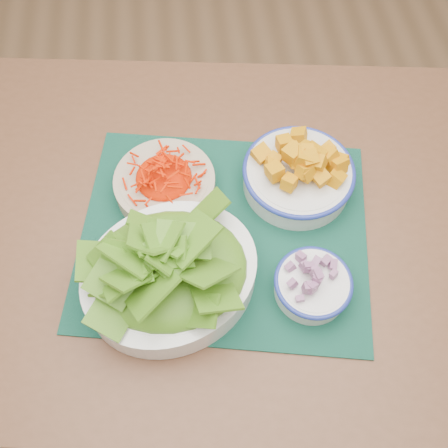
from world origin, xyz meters
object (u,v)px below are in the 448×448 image
object	(u,v)px
squash_bowl	(299,171)
table	(232,244)
placemat	(224,233)
carrot_bowl	(165,181)
lettuce_bowl	(169,270)
onion_bowl	(313,284)

from	to	relation	value
squash_bowl	table	bearing A→B (deg)	-155.64
placemat	table	bearing A→B (deg)	66.65
placemat	carrot_bowl	bearing A→B (deg)	145.65
squash_bowl	lettuce_bowl	world-z (taller)	lettuce_bowl
lettuce_bowl	onion_bowl	bearing A→B (deg)	-30.98
table	placemat	world-z (taller)	placemat
table	lettuce_bowl	size ratio (longest dim) A/B	3.57
table	placemat	size ratio (longest dim) A/B	2.53
carrot_bowl	squash_bowl	world-z (taller)	squash_bowl
placemat	onion_bowl	bearing A→B (deg)	-32.87
table	placemat	xyz separation A→B (m)	(-0.02, -0.03, 0.11)
table	placemat	distance (m)	0.11
carrot_bowl	lettuce_bowl	distance (m)	0.19
onion_bowl	lettuce_bowl	bearing A→B (deg)	170.76
carrot_bowl	onion_bowl	world-z (taller)	carrot_bowl
table	carrot_bowl	size ratio (longest dim) A/B	6.33
placemat	carrot_bowl	distance (m)	0.14
placemat	lettuce_bowl	distance (m)	0.14
table	squash_bowl	world-z (taller)	squash_bowl
placemat	squash_bowl	size ratio (longest dim) A/B	1.95
table	onion_bowl	size ratio (longest dim) A/B	8.99
carrot_bowl	placemat	bearing A→B (deg)	-45.31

